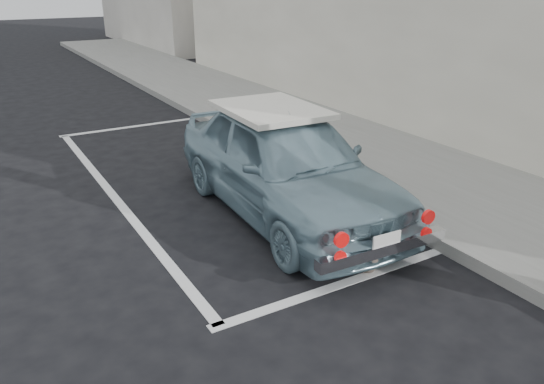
# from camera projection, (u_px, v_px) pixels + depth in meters

# --- Properties ---
(ground) EXTENTS (80.00, 80.00, 0.00)m
(ground) POSITION_uv_depth(u_px,v_px,m) (277.00, 274.00, 5.50)
(ground) COLOR black
(ground) RESTS_ON ground
(sidewalk) EXTENTS (2.80, 40.00, 0.15)m
(sidewalk) POSITION_uv_depth(u_px,v_px,m) (383.00, 162.00, 8.57)
(sidewalk) COLOR slate
(sidewalk) RESTS_ON ground
(pline_rear) EXTENTS (3.00, 0.12, 0.01)m
(pline_rear) POSITION_uv_depth(u_px,v_px,m) (345.00, 283.00, 5.33)
(pline_rear) COLOR silver
(pline_rear) RESTS_ON ground
(pline_front) EXTENTS (3.00, 0.12, 0.01)m
(pline_front) POSITION_uv_depth(u_px,v_px,m) (136.00, 126.00, 10.92)
(pline_front) COLOR silver
(pline_front) RESTS_ON ground
(pline_side) EXTENTS (0.12, 7.00, 0.01)m
(pline_side) POSITION_uv_depth(u_px,v_px,m) (113.00, 195.00, 7.47)
(pline_side) COLOR silver
(pline_side) RESTS_ON ground
(retro_coupe) EXTENTS (1.77, 4.07, 1.36)m
(retro_coupe) POSITION_uv_depth(u_px,v_px,m) (286.00, 162.00, 6.69)
(retro_coupe) COLOR #7596A3
(retro_coupe) RESTS_ON ground
(cat) EXTENTS (0.29, 0.48, 0.27)m
(cat) POSITION_uv_depth(u_px,v_px,m) (366.00, 261.00, 5.51)
(cat) COLOR #6D6253
(cat) RESTS_ON ground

